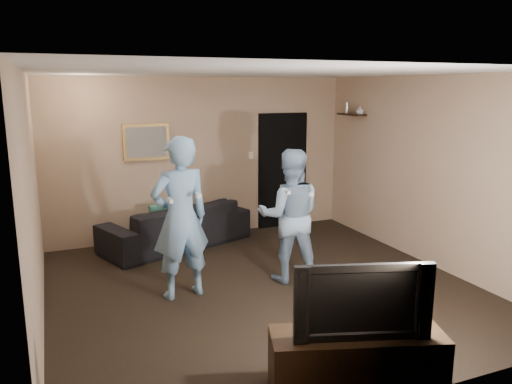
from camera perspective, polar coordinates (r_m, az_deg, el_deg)
name	(u,v)px	position (r m, az deg, el deg)	size (l,w,h in m)	color
ground	(262,287)	(6.29, 0.72, -10.86)	(5.00, 5.00, 0.00)	black
ceiling	(263,72)	(5.81, 0.79, 13.53)	(5.00, 5.00, 0.04)	silver
wall_back	(202,158)	(8.24, -6.18, 3.91)	(5.00, 0.04, 2.60)	tan
wall_front	(398,245)	(3.82, 15.87, -5.84)	(5.00, 0.04, 2.60)	tan
wall_left	(33,203)	(5.45, -24.16, -1.17)	(0.04, 5.00, 2.60)	tan
wall_right	(429,171)	(7.26, 19.19, 2.25)	(0.04, 5.00, 2.60)	tan
sofa	(176,225)	(7.87, -9.11, -3.72)	(2.31, 0.90, 0.67)	black
throw_pillow	(163,217)	(7.79, -10.60, -2.85)	(0.40, 0.13, 0.40)	#1C544B
painting_frame	(146,142)	(7.97, -12.42, 5.61)	(0.72, 0.05, 0.57)	olive
painting_canvas	(147,142)	(7.95, -12.38, 5.59)	(0.62, 0.01, 0.47)	slate
doorway	(282,171)	(8.77, 3.04, 2.47)	(0.90, 0.06, 2.00)	black
light_switch	(251,155)	(8.49, -0.61, 4.22)	(0.08, 0.02, 0.12)	silver
wall_shelf	(351,114)	(8.55, 10.85, 8.70)	(0.20, 0.60, 0.03)	black
shelf_vase	(360,110)	(8.34, 11.81, 9.17)	(0.13, 0.13, 0.14)	#BABABF
shelf_figurine	(347,108)	(8.66, 10.36, 9.46)	(0.06, 0.06, 0.18)	silver
tv_console	(357,362)	(4.35, 11.44, -18.50)	(1.40, 0.45, 0.50)	black
television	(360,297)	(4.10, 11.76, -11.69)	(1.09, 0.14, 0.62)	black
wii_player_left	(180,218)	(5.83, -8.65, -2.97)	(0.75, 0.56, 1.90)	#7BABD6
wii_player_right	(290,216)	(6.31, 3.90, -2.71)	(1.00, 0.90, 1.69)	#83A2BF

